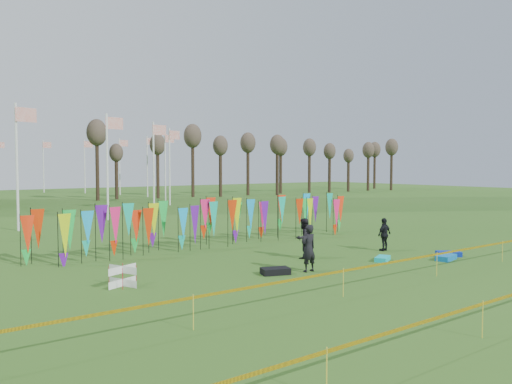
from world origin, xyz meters
TOP-DOWN VIEW (x-y plane):
  - ground at (0.00, 0.00)m, footprint 160.00×160.00m
  - banner_row at (0.28, 8.50)m, footprint 18.64×0.64m
  - caution_tape_near at (-0.22, -2.27)m, footprint 26.00×0.02m
  - tree_line at (32.00, 44.00)m, footprint 53.92×1.92m
  - box_kite at (-6.91, 3.10)m, footprint 0.65×0.65m
  - person_left at (-0.24, 1.13)m, footprint 0.67×0.49m
  - person_mid at (1.48, 3.34)m, footprint 0.93×0.66m
  - person_right at (5.92, 2.51)m, footprint 0.98×0.61m
  - kite_bag_turquoise at (3.82, 0.88)m, footprint 1.08×0.86m
  - kite_bag_blue at (7.13, -0.16)m, footprint 1.16×1.08m
  - kite_bag_black at (-1.55, 1.54)m, footprint 1.20×0.92m
  - kite_bag_teal at (6.22, -0.62)m, footprint 1.25×0.79m

SIDE VIEW (x-z plane):
  - ground at x=0.00m, z-range 0.00..0.00m
  - kite_bag_turquoise at x=3.82m, z-range 0.00..0.19m
  - kite_bag_blue at x=7.13m, z-range 0.00..0.22m
  - kite_bag_teal at x=6.22m, z-range 0.00..0.22m
  - kite_bag_black at x=-1.55m, z-range 0.00..0.24m
  - box_kite at x=-6.91m, z-range 0.00..0.72m
  - caution_tape_near at x=-0.22m, z-range 0.33..1.23m
  - person_right at x=5.92m, z-range 0.00..1.59m
  - person_mid at x=1.48m, z-range 0.00..1.78m
  - person_left at x=-0.24m, z-range 0.00..1.83m
  - banner_row at x=0.28m, z-range 0.26..2.55m
  - tree_line at x=32.00m, z-range 2.25..10.09m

